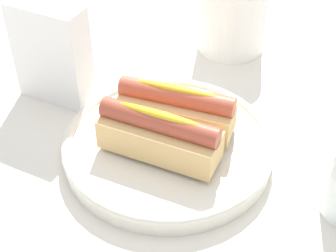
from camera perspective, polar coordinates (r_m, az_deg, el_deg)
name	(u,v)px	position (r m, az deg, el deg)	size (l,w,h in m)	color
ground_plane	(177,165)	(0.66, 1.05, -4.42)	(2.40, 2.40, 0.00)	silver
serving_bowl	(168,145)	(0.66, 0.00, -2.19)	(0.27, 0.27, 0.03)	silver
hotdog_front	(159,135)	(0.62, -0.98, -0.98)	(0.16, 0.07, 0.06)	#DBB270
hotdog_back	(176,109)	(0.66, 0.92, 1.96)	(0.15, 0.06, 0.06)	#DBB270
paper_towel_roll	(233,13)	(0.86, 7.26, 12.44)	(0.11, 0.11, 0.13)	white
napkin_box	(52,53)	(0.75, -12.86, 7.93)	(0.11, 0.04, 0.15)	white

